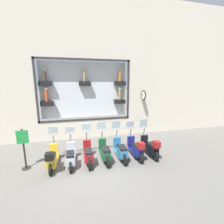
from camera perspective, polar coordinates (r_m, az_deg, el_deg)
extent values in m
plane|color=#66635E|center=(7.11, -7.35, -19.31)|extent=(120.00, 120.00, 0.00)
cube|color=beige|center=(14.70, 35.95, 12.28)|extent=(0.40, 15.13, 8.77)
cube|color=beige|center=(10.17, -9.72, -6.10)|extent=(0.40, 5.74, 1.18)
cube|color=beige|center=(10.24, -11.08, 29.79)|extent=(0.40, 5.74, 3.77)
cube|color=#2D2D33|center=(9.59, -10.55, 19.12)|extent=(0.04, 5.74, 0.12)
cube|color=#2D2D33|center=(9.79, -9.76, -2.83)|extent=(0.04, 5.74, 0.12)
cube|color=#2D2D33|center=(10.08, 6.16, 8.32)|extent=(0.04, 0.12, 3.82)
cube|color=#2D2D33|center=(9.75, -26.97, 7.06)|extent=(0.04, 0.12, 3.82)
cube|color=silver|center=(10.07, -10.35, 8.20)|extent=(0.04, 5.50, 3.58)
cube|color=black|center=(10.24, 2.99, 10.80)|extent=(0.36, 0.74, 0.28)
cylinder|color=#B26B2D|center=(10.25, 3.02, 13.44)|extent=(0.18, 0.18, 0.66)
sphere|color=beige|center=(10.28, 3.05, 15.95)|extent=(0.24, 0.24, 0.24)
cube|color=black|center=(9.83, -10.36, 10.61)|extent=(0.36, 0.74, 0.28)
cylinder|color=#9E7F4C|center=(9.84, -10.46, 13.29)|extent=(0.18, 0.18, 0.64)
sphere|color=beige|center=(9.87, -10.55, 15.83)|extent=(0.23, 0.23, 0.23)
cube|color=black|center=(9.97, -24.04, 9.83)|extent=(0.36, 0.74, 0.28)
cylinder|color=#47382D|center=(9.97, -24.25, 12.30)|extent=(0.16, 0.16, 0.58)
sphere|color=beige|center=(9.99, -24.44, 14.57)|extent=(0.21, 0.21, 0.21)
cube|color=black|center=(10.33, 2.92, 4.06)|extent=(0.36, 0.74, 0.28)
cylinder|color=#9E7F4C|center=(10.28, 2.95, 6.59)|extent=(0.18, 0.18, 0.64)
sphere|color=white|center=(10.25, 2.97, 9.01)|extent=(0.23, 0.23, 0.23)
cube|color=black|center=(10.05, -23.48, 2.92)|extent=(0.36, 0.74, 0.28)
cylinder|color=#CC4C23|center=(10.00, -23.70, 5.59)|extent=(0.18, 0.18, 0.66)
sphere|color=beige|center=(9.98, -23.91, 8.17)|extent=(0.24, 0.24, 0.24)
cylinder|color=black|center=(10.32, 11.49, 6.38)|extent=(0.35, 0.05, 0.05)
torus|color=black|center=(10.16, 11.91, 6.29)|extent=(0.66, 0.07, 0.66)
cylinder|color=white|center=(10.16, 11.91, 6.29)|extent=(0.55, 0.03, 0.55)
cylinder|color=black|center=(8.55, 11.77, -12.06)|extent=(0.50, 0.09, 0.50)
cylinder|color=black|center=(7.51, 16.16, -15.73)|extent=(0.50, 0.09, 0.50)
cube|color=black|center=(8.03, 13.80, -13.87)|extent=(1.02, 0.38, 0.06)
cube|color=black|center=(7.64, 15.19, -13.54)|extent=(0.61, 0.35, 0.36)
cube|color=black|center=(7.55, 15.29, -11.96)|extent=(0.58, 0.31, 0.10)
cube|color=black|center=(8.35, 12.17, -10.46)|extent=(0.12, 0.37, 0.56)
cylinder|color=gray|center=(8.24, 12.10, -7.10)|extent=(0.20, 0.06, 0.45)
cylinder|color=gray|center=(8.23, 11.96, -5.54)|extent=(0.04, 0.61, 0.04)
cube|color=silver|center=(8.21, 11.90, -4.03)|extent=(0.10, 0.42, 0.42)
cube|color=maroon|center=(7.23, 16.62, -11.74)|extent=(0.28, 0.28, 0.28)
cylinder|color=black|center=(8.25, 6.91, -12.67)|extent=(0.53, 0.09, 0.53)
cylinder|color=black|center=(7.20, 10.62, -16.60)|extent=(0.53, 0.09, 0.53)
cube|color=navy|center=(7.72, 8.62, -14.59)|extent=(1.02, 0.38, 0.06)
cube|color=navy|center=(7.32, 9.81, -14.32)|extent=(0.61, 0.35, 0.36)
cube|color=black|center=(7.23, 9.87, -12.68)|extent=(0.58, 0.31, 0.10)
cube|color=navy|center=(8.06, 7.20, -11.00)|extent=(0.12, 0.37, 0.56)
cylinder|color=gray|center=(7.94, 7.11, -7.52)|extent=(0.20, 0.06, 0.45)
cylinder|color=gray|center=(7.94, 6.97, -5.90)|extent=(0.04, 0.61, 0.04)
cube|color=silver|center=(7.93, 6.90, -4.62)|extent=(0.09, 0.42, 0.34)
cube|color=maroon|center=(6.90, 10.98, -12.48)|extent=(0.28, 0.28, 0.28)
cylinder|color=black|center=(8.03, 1.70, -13.24)|extent=(0.54, 0.09, 0.54)
cylinder|color=black|center=(6.95, 4.59, -17.44)|extent=(0.54, 0.09, 0.54)
cube|color=teal|center=(7.49, 3.02, -15.28)|extent=(1.02, 0.39, 0.06)
cube|color=teal|center=(7.07, 3.94, -15.07)|extent=(0.61, 0.35, 0.36)
cube|color=black|center=(6.97, 3.97, -13.38)|extent=(0.58, 0.31, 0.10)
cube|color=teal|center=(7.83, 1.89, -11.53)|extent=(0.12, 0.37, 0.56)
cylinder|color=gray|center=(7.72, 1.77, -7.95)|extent=(0.20, 0.06, 0.45)
cylinder|color=gray|center=(7.71, 1.64, -6.29)|extent=(0.04, 0.60, 0.04)
cube|color=silver|center=(7.69, 1.57, -4.70)|extent=(0.10, 0.42, 0.42)
cylinder|color=black|center=(7.87, -3.80, -13.74)|extent=(0.55, 0.09, 0.55)
cylinder|color=black|center=(6.77, -1.87, -18.16)|extent=(0.55, 0.09, 0.55)
cube|color=#19512D|center=(7.32, -2.91, -15.88)|extent=(1.02, 0.39, 0.06)
cube|color=#19512D|center=(6.90, -2.33, -15.72)|extent=(0.61, 0.35, 0.36)
cube|color=black|center=(6.80, -2.34, -14.00)|extent=(0.58, 0.31, 0.10)
cube|color=#19512D|center=(7.68, -3.71, -12.00)|extent=(0.12, 0.37, 0.56)
cylinder|color=gray|center=(7.56, -3.86, -8.35)|extent=(0.20, 0.06, 0.45)
cylinder|color=gray|center=(7.55, -3.97, -6.65)|extent=(0.04, 0.60, 0.04)
cube|color=silver|center=(7.53, -4.04, -5.03)|extent=(0.10, 0.42, 0.42)
cylinder|color=black|center=(7.80, -9.48, -14.16)|extent=(0.55, 0.09, 0.55)
cylinder|color=black|center=(6.68, -8.62, -18.75)|extent=(0.55, 0.09, 0.55)
cube|color=maroon|center=(7.24, -9.09, -16.37)|extent=(1.02, 0.39, 0.06)
cube|color=maroon|center=(6.81, -8.87, -16.26)|extent=(0.61, 0.35, 0.36)
cube|color=black|center=(6.71, -8.93, -14.52)|extent=(0.58, 0.31, 0.10)
cube|color=maroon|center=(7.60, -9.51, -12.41)|extent=(0.12, 0.37, 0.56)
cylinder|color=gray|center=(7.48, -9.67, -8.73)|extent=(0.20, 0.06, 0.45)
cylinder|color=gray|center=(7.47, -9.77, -7.01)|extent=(0.04, 0.61, 0.04)
cube|color=silver|center=(7.45, -9.84, -5.58)|extent=(0.09, 0.42, 0.36)
cylinder|color=black|center=(7.84, -15.23, -14.60)|extent=(0.47, 0.09, 0.47)
cylinder|color=black|center=(6.67, -15.50, -19.54)|extent=(0.47, 0.09, 0.47)
cube|color=#B7BCC6|center=(7.25, -15.34, -16.96)|extent=(1.02, 0.38, 0.06)
cube|color=#B7BCC6|center=(6.83, -15.52, -16.88)|extent=(0.61, 0.35, 0.36)
cube|color=black|center=(6.72, -15.63, -15.15)|extent=(0.58, 0.31, 0.10)
cube|color=#B7BCC6|center=(7.61, -15.37, -12.97)|extent=(0.12, 0.37, 0.56)
cylinder|color=gray|center=(7.49, -15.55, -9.30)|extent=(0.20, 0.06, 0.45)
cylinder|color=gray|center=(7.48, -15.63, -7.58)|extent=(0.04, 0.60, 0.04)
cube|color=silver|center=(7.47, -15.68, -6.40)|extent=(0.08, 0.42, 0.29)
cylinder|color=black|center=(7.91, -20.92, -14.74)|extent=(0.47, 0.09, 0.47)
cylinder|color=black|center=(6.75, -22.35, -19.63)|extent=(0.47, 0.09, 0.47)
cube|color=gold|center=(7.33, -21.57, -17.07)|extent=(1.02, 0.38, 0.06)
cube|color=gold|center=(6.90, -22.12, -16.99)|extent=(0.61, 0.35, 0.36)
cube|color=black|center=(6.80, -22.27, -15.28)|extent=(0.58, 0.31, 0.10)
cube|color=gold|center=(7.68, -21.19, -13.12)|extent=(0.12, 0.37, 0.56)
cylinder|color=gray|center=(7.56, -21.40, -9.49)|extent=(0.20, 0.06, 0.45)
cylinder|color=gray|center=(7.55, -21.45, -7.78)|extent=(0.04, 0.60, 0.04)
cube|color=silver|center=(7.54, -21.51, -6.40)|extent=(0.09, 0.42, 0.35)
cube|color=black|center=(6.43, -22.82, -15.32)|extent=(0.28, 0.28, 0.28)
cylinder|color=#232326|center=(7.72, -29.82, -18.06)|extent=(0.36, 0.36, 0.02)
cylinder|color=#232326|center=(7.36, -30.49, -12.16)|extent=(0.07, 0.07, 1.75)
cube|color=#1E8438|center=(7.16, -30.98, -8.17)|extent=(0.03, 0.45, 0.55)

